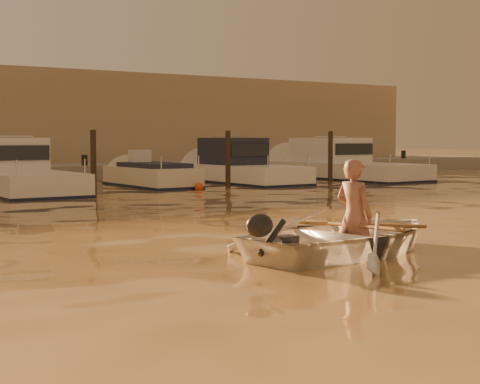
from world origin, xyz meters
TOP-DOWN VIEW (x-y plane):
  - ground_plane at (0.00, 0.00)m, footprint 160.00×160.00m
  - dinghy at (-1.59, 0.51)m, footprint 4.32×3.46m
  - person at (-1.49, 0.53)m, footprint 0.53×0.70m
  - outboard_motor at (-3.06, 0.22)m, footprint 0.96×0.57m
  - oar_port at (-1.35, 0.56)m, footprint 0.88×1.95m
  - oar_starboard at (-1.54, 0.52)m, footprint 0.11×2.10m
  - moored_boat_2 at (-2.02, 16.00)m, footprint 2.47×8.22m
  - moored_boat_3 at (2.92, 16.00)m, footprint 1.80×5.30m
  - moored_boat_4 at (6.85, 16.00)m, footprint 2.31×7.09m
  - moored_boat_5 at (12.07, 16.00)m, footprint 2.71×8.93m
  - piling_2 at (-0.20, 13.80)m, footprint 0.18×0.18m
  - piling_3 at (4.80, 13.80)m, footprint 0.18×0.18m
  - piling_4 at (9.50, 13.80)m, footprint 0.18×0.18m
  - fender_c at (-2.26, 12.96)m, footprint 0.30×0.30m
  - fender_d at (3.46, 13.54)m, footprint 0.30×0.30m
  - fender_e at (6.87, 13.41)m, footprint 0.30×0.30m
  - quay at (0.00, 21.50)m, footprint 52.00×4.00m

SIDE VIEW (x-z plane):
  - ground_plane at x=0.00m, z-range 0.00..0.00m
  - fender_c at x=-2.26m, z-range -0.05..0.25m
  - fender_d at x=3.46m, z-range -0.05..0.25m
  - fender_e at x=6.87m, z-range -0.05..0.25m
  - quay at x=0.00m, z-range -0.35..0.65m
  - moored_boat_3 at x=2.92m, z-range -0.25..0.70m
  - dinghy at x=-1.59m, z-range -0.12..0.68m
  - outboard_motor at x=-3.06m, z-range -0.07..0.63m
  - oar_port at x=-1.35m, z-range 0.35..0.49m
  - oar_starboard at x=-1.54m, z-range 0.35..0.49m
  - person at x=-1.49m, z-range -0.30..1.44m
  - moored_boat_2 at x=-2.02m, z-range -0.25..1.50m
  - moored_boat_4 at x=6.85m, z-range -0.25..1.50m
  - moored_boat_5 at x=12.07m, z-range -0.25..1.50m
  - piling_2 at x=-0.20m, z-range -0.20..2.00m
  - piling_3 at x=4.80m, z-range -0.20..2.00m
  - piling_4 at x=9.50m, z-range -0.20..2.00m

